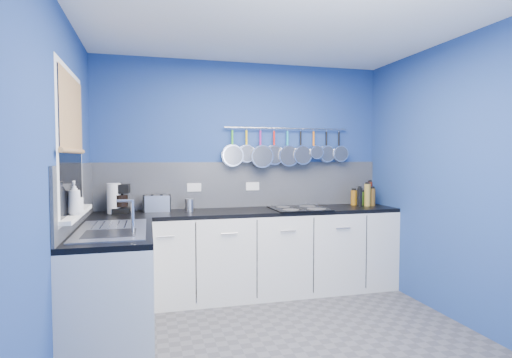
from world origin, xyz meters
name	(u,v)px	position (x,y,z in m)	size (l,w,h in m)	color
floor	(287,345)	(0.00, 0.00, -0.01)	(3.20, 3.00, 0.02)	#47474C
ceiling	(288,16)	(0.00, 0.00, 2.51)	(3.20, 3.00, 0.02)	white
wall_back	(243,176)	(0.00, 1.51, 1.25)	(3.20, 0.02, 2.50)	navy
wall_front	(408,207)	(0.00, -1.51, 1.25)	(3.20, 0.02, 2.50)	navy
wall_left	(58,188)	(-1.61, 0.00, 1.25)	(0.02, 3.00, 2.50)	navy
wall_right	(464,181)	(1.61, 0.00, 1.25)	(0.02, 3.00, 2.50)	navy
backsplash_back	(244,185)	(0.00, 1.49, 1.15)	(3.20, 0.02, 0.50)	slate
backsplash_left	(77,195)	(-1.59, 0.60, 1.15)	(0.02, 1.80, 0.50)	slate
cabinet_run_back	(250,254)	(0.00, 1.20, 0.43)	(3.20, 0.60, 0.86)	silver
worktop_back	(250,212)	(0.00, 1.20, 0.88)	(3.20, 0.60, 0.04)	black
cabinet_run_left	(113,291)	(-1.30, 0.30, 0.43)	(0.60, 1.20, 0.86)	silver
worktop_left	(112,233)	(-1.30, 0.30, 0.88)	(0.60, 1.20, 0.04)	black
window_frame	(71,144)	(-1.58, 0.30, 1.55)	(0.01, 1.00, 1.10)	white
window_glass	(71,144)	(-1.57, 0.30, 1.55)	(0.01, 0.90, 1.00)	black
bamboo_blind	(72,113)	(-1.56, 0.30, 1.77)	(0.01, 0.90, 0.55)	tan
window_sill	(76,214)	(-1.55, 0.30, 1.04)	(0.10, 0.98, 0.03)	white
sink_unit	(112,230)	(-1.30, 0.30, 0.90)	(0.50, 0.95, 0.01)	silver
mixer_tap	(133,216)	(-1.14, 0.12, 1.03)	(0.12, 0.08, 0.26)	silver
socket_left	(194,187)	(-0.55, 1.48, 1.13)	(0.15, 0.01, 0.09)	white
socket_right	(253,186)	(0.10, 1.48, 1.13)	(0.15, 0.01, 0.09)	white
pot_rail	(287,128)	(0.50, 1.45, 1.78)	(0.02, 0.02, 1.45)	silver
soap_bottle_a	(74,198)	(-1.53, 0.12, 1.17)	(0.09, 0.09, 0.24)	white
soap_bottle_b	(76,202)	(-1.53, 0.17, 1.14)	(0.08, 0.08, 0.17)	white
paper_towel	(114,198)	(-1.36, 1.28, 1.05)	(0.13, 0.13, 0.30)	white
coffee_maker	(121,199)	(-1.29, 1.29, 1.04)	(0.16, 0.18, 0.29)	black
toaster	(157,203)	(-0.95, 1.34, 0.98)	(0.26, 0.15, 0.17)	silver
canister	(189,205)	(-0.62, 1.27, 0.96)	(0.09, 0.09, 0.13)	silver
hob	(299,208)	(0.53, 1.14, 0.91)	(0.59, 0.52, 0.01)	black
pan_0	(232,147)	(-0.13, 1.44, 1.57)	(0.23, 0.07, 0.42)	silver
pan_1	(247,145)	(0.02, 1.44, 1.59)	(0.19, 0.07, 0.38)	silver
pan_2	(260,148)	(0.18, 1.44, 1.56)	(0.25, 0.11, 0.44)	silver
pan_3	(274,147)	(0.34, 1.44, 1.57)	(0.22, 0.05, 0.41)	silver
pan_4	(288,147)	(0.50, 1.44, 1.57)	(0.24, 0.08, 0.43)	silver
pan_5	(301,147)	(0.66, 1.44, 1.58)	(0.22, 0.10, 0.41)	silver
pan_6	(314,144)	(0.82, 1.44, 1.61)	(0.16, 0.13, 0.35)	silver
pan_7	(326,146)	(0.98, 1.44, 1.59)	(0.19, 0.06, 0.38)	silver
pan_8	(339,146)	(1.14, 1.44, 1.59)	(0.19, 0.08, 0.38)	silver
condiment_0	(370,193)	(1.46, 1.30, 1.03)	(0.06, 0.06, 0.27)	#4C190C
condiment_1	(362,198)	(1.37, 1.31, 0.98)	(0.06, 0.06, 0.15)	#3F721E
condiment_2	(354,198)	(1.28, 1.34, 0.99)	(0.07, 0.07, 0.17)	#8C5914
condiment_3	(372,197)	(1.45, 1.22, 1.00)	(0.07, 0.07, 0.20)	brown
condiment_4	(367,195)	(1.38, 1.21, 1.03)	(0.07, 0.07, 0.25)	olive
condiment_5	(360,197)	(1.28, 1.21, 1.00)	(0.06, 0.06, 0.21)	black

